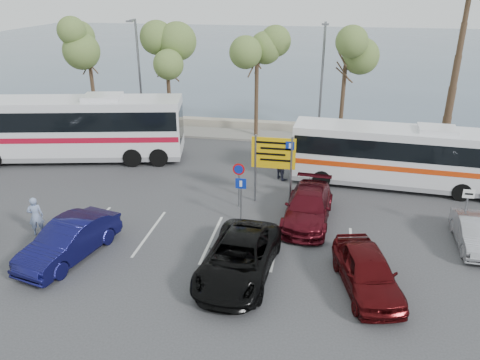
% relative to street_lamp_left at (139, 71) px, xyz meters
% --- Properties ---
extents(ground, '(120.00, 120.00, 0.00)m').
position_rel_street_lamp_left_xyz_m(ground, '(10.00, -13.52, -4.60)').
color(ground, '#373739').
rests_on(ground, ground).
extents(kerb_strip, '(44.00, 2.40, 0.15)m').
position_rel_street_lamp_left_xyz_m(kerb_strip, '(10.00, 0.48, -4.52)').
color(kerb_strip, gray).
rests_on(kerb_strip, ground).
extents(seawall, '(48.00, 0.80, 0.60)m').
position_rel_street_lamp_left_xyz_m(seawall, '(10.00, 2.48, -4.30)').
color(seawall, '#AA9E88').
rests_on(seawall, ground).
extents(sea, '(140.00, 140.00, 0.00)m').
position_rel_street_lamp_left_xyz_m(sea, '(10.00, 46.48, -4.59)').
color(sea, '#405367').
rests_on(sea, ground).
extents(tree_far_left, '(3.20, 3.20, 7.60)m').
position_rel_street_lamp_left_xyz_m(tree_far_left, '(-4.00, 0.48, 1.73)').
color(tree_far_left, '#382619').
rests_on(tree_far_left, kerb_strip).
extents(tree_left, '(3.20, 3.20, 7.20)m').
position_rel_street_lamp_left_xyz_m(tree_left, '(2.00, 0.48, 1.41)').
color(tree_left, '#382619').
rests_on(tree_left, kerb_strip).
extents(tree_mid, '(3.20, 3.20, 8.00)m').
position_rel_street_lamp_left_xyz_m(tree_mid, '(8.50, 0.48, 2.06)').
color(tree_mid, '#382619').
rests_on(tree_mid, kerb_strip).
extents(tree_right, '(3.20, 3.20, 7.40)m').
position_rel_street_lamp_left_xyz_m(tree_right, '(14.50, 0.48, 1.57)').
color(tree_right, '#382619').
rests_on(tree_right, kerb_strip).
extents(street_lamp_left, '(0.45, 1.15, 8.01)m').
position_rel_street_lamp_left_xyz_m(street_lamp_left, '(0.00, 0.00, 0.00)').
color(street_lamp_left, slate).
rests_on(street_lamp_left, kerb_strip).
extents(street_lamp_right, '(0.45, 1.15, 8.01)m').
position_rel_street_lamp_left_xyz_m(street_lamp_right, '(13.00, 0.00, 0.00)').
color(street_lamp_right, slate).
rests_on(street_lamp_right, kerb_strip).
extents(direction_sign, '(2.20, 0.12, 3.60)m').
position_rel_street_lamp_left_xyz_m(direction_sign, '(11.00, -10.32, -2.17)').
color(direction_sign, slate).
rests_on(direction_sign, ground).
extents(sign_no_stop, '(0.60, 0.08, 2.35)m').
position_rel_street_lamp_left_xyz_m(sign_no_stop, '(9.40, -11.13, -3.02)').
color(sign_no_stop, slate).
rests_on(sign_no_stop, ground).
extents(sign_parking, '(0.50, 0.07, 2.25)m').
position_rel_street_lamp_left_xyz_m(sign_parking, '(9.80, -12.73, -3.13)').
color(sign_parking, slate).
rests_on(sign_parking, ground).
extents(sign_taxi, '(0.50, 0.07, 2.20)m').
position_rel_street_lamp_left_xyz_m(sign_taxi, '(19.80, -12.03, -3.18)').
color(sign_taxi, slate).
rests_on(sign_taxi, ground).
extents(lane_markings, '(12.02, 4.20, 0.01)m').
position_rel_street_lamp_left_xyz_m(lane_markings, '(8.86, -14.52, -4.60)').
color(lane_markings, silver).
rests_on(lane_markings, ground).
extents(coach_bus_left, '(13.74, 5.60, 4.19)m').
position_rel_street_lamp_left_xyz_m(coach_bus_left, '(-2.00, -6.33, -2.66)').
color(coach_bus_left, silver).
rests_on(coach_bus_left, ground).
extents(coach_bus_right, '(11.53, 3.19, 3.55)m').
position_rel_street_lamp_left_xyz_m(coach_bus_right, '(17.50, -7.02, -2.95)').
color(coach_bus_right, silver).
rests_on(coach_bus_right, ground).
extents(car_blue, '(2.72, 5.06, 1.58)m').
position_rel_street_lamp_left_xyz_m(car_blue, '(3.44, -17.02, -3.81)').
color(car_blue, '#0E0E43').
rests_on(car_blue, ground).
extents(car_maroon, '(2.45, 5.24, 1.48)m').
position_rel_street_lamp_left_xyz_m(car_maroon, '(12.90, -12.02, -3.86)').
color(car_maroon, '#4E0D15').
rests_on(car_maroon, ground).
extents(car_red, '(2.83, 4.81, 1.54)m').
position_rel_street_lamp_left_xyz_m(car_red, '(15.30, -17.02, -3.83)').
color(car_red, '#480A0C').
rests_on(car_red, ground).
extents(suv_black, '(2.92, 5.66, 1.53)m').
position_rel_street_lamp_left_xyz_m(suv_black, '(10.50, -17.02, -3.84)').
color(suv_black, black).
rests_on(suv_black, ground).
extents(car_silver_b, '(1.44, 3.82, 1.25)m').
position_rel_street_lamp_left_xyz_m(car_silver_b, '(20.00, -13.06, -3.98)').
color(car_silver_b, gray).
rests_on(car_silver_b, ground).
extents(pedestrian_near, '(0.79, 0.68, 1.81)m').
position_rel_street_lamp_left_xyz_m(pedestrian_near, '(1.00, -15.52, -3.69)').
color(pedestrian_near, '#7D8FB6').
rests_on(pedestrian_near, ground).
extents(pedestrian_far, '(1.21, 1.23, 2.00)m').
position_rel_street_lamp_left_xyz_m(pedestrian_far, '(11.16, -7.02, -3.60)').
color(pedestrian_far, '#373952').
rests_on(pedestrian_far, ground).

